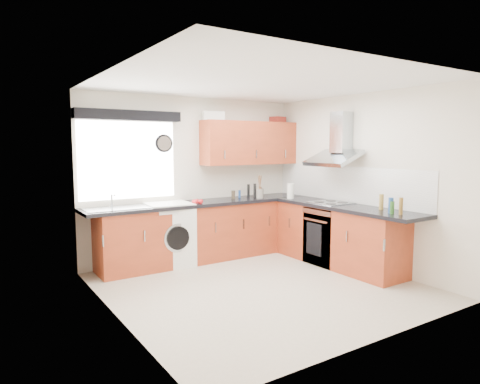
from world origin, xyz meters
TOP-DOWN VIEW (x-y plane):
  - ground_plane at (0.00, 0.00)m, footprint 3.60×3.60m
  - ceiling at (0.00, 0.00)m, footprint 3.60×3.60m
  - wall_back at (0.00, 1.80)m, footprint 3.60×0.02m
  - wall_front at (0.00, -1.80)m, footprint 3.60×0.02m
  - wall_left at (-1.80, 0.00)m, footprint 0.02×3.60m
  - wall_right at (1.80, 0.00)m, footprint 0.02×3.60m
  - window at (-1.05, 1.79)m, footprint 1.40×0.02m
  - window_blind at (-1.05, 1.70)m, footprint 1.50×0.18m
  - splashback at (1.79, 0.30)m, footprint 0.01×3.00m
  - base_cab_back at (-0.10, 1.51)m, footprint 3.00×0.58m
  - base_cab_corner at (1.50, 1.50)m, footprint 0.60×0.60m
  - base_cab_right at (1.51, 0.15)m, footprint 0.58×2.10m
  - worktop_back at (0.00, 1.50)m, footprint 3.60×0.62m
  - worktop_right at (1.50, 0.00)m, footprint 0.62×2.42m
  - sink at (-1.33, 1.50)m, footprint 0.84×0.46m
  - oven at (1.50, 0.30)m, footprint 0.56×0.58m
  - hob_plate at (1.50, 0.30)m, footprint 0.52×0.52m
  - extractor_hood at (1.60, 0.30)m, footprint 0.52×0.78m
  - upper_cabinets at (0.95, 1.62)m, footprint 1.70×0.35m
  - washing_machine at (-0.56, 1.52)m, footprint 0.68×0.66m
  - wall_clock at (-0.50, 1.76)m, footprint 0.27×0.04m
  - casserole at (0.30, 1.72)m, footprint 0.38×0.31m
  - storage_box at (1.60, 1.72)m, footprint 0.26×0.23m
  - utensil_pot at (0.96, 1.35)m, footprint 0.12×0.12m
  - kitchen_roll at (1.35, 1.05)m, footprint 0.14×0.14m
  - tomato_cluster at (-0.20, 1.30)m, footprint 0.15×0.15m
  - jar_0 at (0.93, 1.63)m, footprint 0.05×0.05m
  - jar_1 at (0.96, 1.50)m, footprint 0.05×0.05m
  - jar_2 at (1.00, 1.37)m, footprint 0.07×0.07m
  - jar_3 at (0.55, 1.51)m, footprint 0.06×0.06m
  - jar_4 at (1.05, 1.46)m, footprint 0.04×0.04m
  - jar_5 at (0.73, 1.60)m, footprint 0.04×0.04m
  - bottle_0 at (1.60, -0.53)m, footprint 0.06×0.06m
  - bottle_1 at (1.45, -0.94)m, footprint 0.05×0.05m
  - bottle_2 at (1.41, -0.84)m, footprint 0.05×0.05m
  - bottle_3 at (1.43, -0.80)m, footprint 0.06×0.06m

SIDE VIEW (x-z plane):
  - ground_plane at x=0.00m, z-range 0.00..0.00m
  - oven at x=1.50m, z-range 0.00..0.85m
  - base_cab_back at x=-0.10m, z-range 0.00..0.86m
  - base_cab_corner at x=1.50m, z-range 0.00..0.86m
  - base_cab_right at x=1.51m, z-range 0.00..0.86m
  - washing_machine at x=-0.56m, z-range 0.00..0.93m
  - worktop_back at x=0.00m, z-range 0.86..0.91m
  - worktop_right at x=1.50m, z-range 0.86..0.91m
  - hob_plate at x=1.50m, z-range 0.91..0.92m
  - tomato_cluster at x=-0.20m, z-range 0.91..0.98m
  - sink at x=-1.33m, z-range 0.90..1.00m
  - jar_5 at x=0.73m, z-range 0.91..1.03m
  - jar_3 at x=0.55m, z-range 0.91..1.04m
  - utensil_pot at x=0.96m, z-range 0.91..1.06m
  - jar_2 at x=1.00m, z-range 0.91..1.06m
  - bottle_2 at x=1.41m, z-range 0.91..1.07m
  - jar_4 at x=1.05m, z-range 0.91..1.08m
  - bottle_3 at x=1.43m, z-range 0.91..1.11m
  - bottle_0 at x=1.60m, z-range 0.91..1.12m
  - jar_0 at x=0.93m, z-range 0.91..1.12m
  - bottle_1 at x=1.45m, z-range 0.91..1.12m
  - jar_1 at x=0.96m, z-range 0.91..1.14m
  - kitchen_roll at x=1.35m, z-range 0.91..1.15m
  - splashback at x=1.79m, z-range 0.91..1.45m
  - wall_back at x=0.00m, z-range 0.00..2.50m
  - wall_front at x=0.00m, z-range 0.00..2.50m
  - wall_left at x=-1.80m, z-range 0.00..2.50m
  - wall_right at x=1.80m, z-range 0.00..2.50m
  - window at x=-1.05m, z-range 1.00..2.10m
  - extractor_hood at x=1.60m, z-range 1.44..2.10m
  - wall_clock at x=-0.50m, z-range 1.66..1.93m
  - upper_cabinets at x=0.95m, z-range 1.45..2.15m
  - window_blind at x=-1.05m, z-range 2.11..2.25m
  - storage_box at x=1.60m, z-range 2.15..2.26m
  - casserole at x=0.30m, z-range 2.15..2.29m
  - ceiling at x=0.00m, z-range 2.49..2.51m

